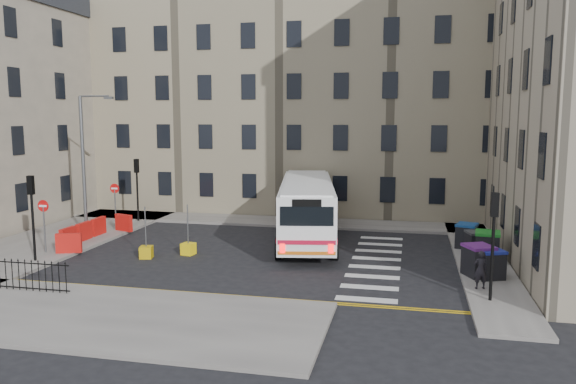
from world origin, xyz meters
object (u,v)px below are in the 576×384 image
at_px(streetlamp, 83,163).
at_px(wheelie_bin_d, 476,243).
at_px(bus, 307,207).
at_px(wheelie_bin_c, 487,246).
at_px(wheelie_bin_e, 467,236).
at_px(wheelie_bin_a, 490,263).
at_px(bollard_chevron, 146,252).
at_px(pedestrian, 480,270).
at_px(bollard_yellow, 188,249).
at_px(wheelie_bin_b, 478,260).

distance_m(streetlamp, wheelie_bin_d, 22.14).
height_order(bus, wheelie_bin_c, bus).
bearing_deg(wheelie_bin_e, wheelie_bin_a, -67.63).
distance_m(wheelie_bin_c, bollard_chevron, 16.65).
relative_size(streetlamp, wheelie_bin_c, 5.69).
relative_size(pedestrian, bollard_chevron, 2.59).
bearing_deg(bollard_chevron, streetlamp, 145.78).
height_order(wheelie_bin_a, pedestrian, pedestrian).
bearing_deg(wheelie_bin_c, bollard_chevron, -164.27).
bearing_deg(bus, bollard_yellow, -149.85).
bearing_deg(bollard_yellow, wheelie_bin_c, 5.32).
xyz_separation_m(wheelie_bin_a, pedestrian, (-0.60, -1.72, 0.15)).
distance_m(bus, bollard_chevron, 9.22).
height_order(wheelie_bin_c, bollard_chevron, wheelie_bin_c).
bearing_deg(wheelie_bin_b, bollard_yellow, 149.75).
xyz_separation_m(wheelie_bin_a, bollard_chevron, (-16.22, 0.45, -0.48)).
height_order(bus, wheelie_bin_b, bus).
bearing_deg(streetlamp, wheelie_bin_c, -3.71).
bearing_deg(wheelie_bin_b, bollard_chevron, 154.42).
relative_size(wheelie_bin_b, wheelie_bin_d, 1.23).
bearing_deg(wheelie_bin_e, pedestrian, -73.43).
bearing_deg(wheelie_bin_a, bollard_yellow, 151.96).
height_order(wheelie_bin_e, bollard_chevron, wheelie_bin_e).
distance_m(wheelie_bin_a, wheelie_bin_d, 4.05).
bearing_deg(bollard_chevron, bollard_yellow, 32.02).
bearing_deg(bollard_yellow, bollard_chevron, -147.98).
xyz_separation_m(wheelie_bin_a, wheelie_bin_c, (0.24, 2.93, 0.09)).
relative_size(wheelie_bin_d, bollard_chevron, 2.13).
relative_size(wheelie_bin_b, bollard_yellow, 2.62).
bearing_deg(pedestrian, streetlamp, -31.38).
bearing_deg(wheelie_bin_c, wheelie_bin_a, -87.50).
relative_size(streetlamp, wheelie_bin_a, 5.77).
bearing_deg(pedestrian, bus, -58.05).
relative_size(wheelie_bin_c, wheelie_bin_e, 1.02).
bearing_deg(wheelie_bin_e, wheelie_bin_d, -60.23).
height_order(streetlamp, wheelie_bin_e, streetlamp).
height_order(wheelie_bin_c, wheelie_bin_d, wheelie_bin_c).
xyz_separation_m(bus, pedestrian, (8.53, -7.83, -1.00)).
distance_m(streetlamp, bollard_yellow, 9.00).
bearing_deg(streetlamp, pedestrian, -15.89).
bearing_deg(bollard_yellow, wheelie_bin_d, 9.86).
bearing_deg(wheelie_bin_e, wheelie_bin_c, -57.49).
bearing_deg(wheelie_bin_d, pedestrian, -109.24).
relative_size(wheelie_bin_c, wheelie_bin_d, 1.12).
relative_size(wheelie_bin_a, wheelie_bin_b, 0.90).
distance_m(bus, wheelie_bin_d, 9.30).
distance_m(streetlamp, wheelie_bin_b, 22.20).
relative_size(wheelie_bin_a, wheelie_bin_d, 1.10).
bearing_deg(wheelie_bin_b, wheelie_bin_d, 60.66).
distance_m(wheelie_bin_d, bollard_chevron, 16.49).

